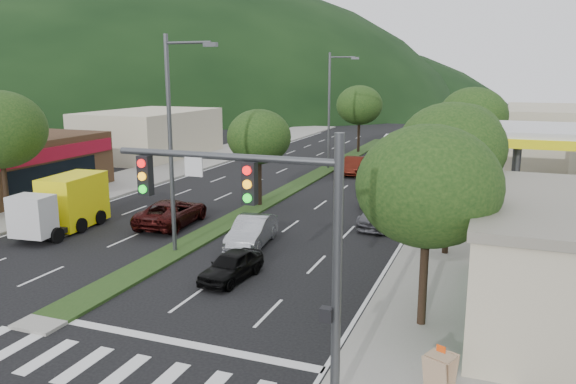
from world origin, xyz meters
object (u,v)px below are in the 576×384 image
at_px(a_frame_sign, 440,371).
at_px(streetlight_mid, 331,105).
at_px(car_queue_b, 383,212).
at_px(motorhome, 396,159).
at_px(tree_r_b, 451,148).
at_px(tree_r_c, 463,136).
at_px(tree_med_near, 259,137).
at_px(tree_r_d, 473,116).
at_px(box_truck, 66,205).
at_px(traffic_signal, 275,226).
at_px(streetlight_near, 174,135).
at_px(car_queue_d, 386,193).
at_px(tree_r_e, 479,111).
at_px(car_queue_c, 354,166).
at_px(sedan_silver, 252,231).
at_px(tree_r_a, 428,186).
at_px(car_queue_f, 416,149).
at_px(car_queue_a, 231,266).
at_px(tree_med_far, 359,105).
at_px(suv_maroon, 172,212).
at_px(car_queue_e, 374,180).

bearing_deg(a_frame_sign, streetlight_mid, 134.62).
bearing_deg(car_queue_b, motorhome, 100.00).
xyz_separation_m(tree_r_b, a_frame_sign, (1.01, -12.14, -4.22)).
relative_size(tree_r_c, tree_med_near, 1.08).
distance_m(tree_r_d, box_truck, 28.73).
bearing_deg(traffic_signal, streetlight_near, 132.77).
distance_m(box_truck, motorhome, 24.56).
bearing_deg(tree_med_near, tree_r_b, -26.57).
xyz_separation_m(streetlight_near, car_queue_d, (7.17, 13.37, -4.83)).
distance_m(tree_r_e, car_queue_c, 13.34).
relative_size(tree_r_d, car_queue_b, 1.45).
xyz_separation_m(sedan_silver, motorhome, (3.59, 19.12, 1.02)).
height_order(tree_r_a, a_frame_sign, tree_r_a).
distance_m(tree_r_b, car_queue_f, 33.19).
xyz_separation_m(tree_r_a, car_queue_c, (-9.28, 27.37, -4.10)).
bearing_deg(traffic_signal, car_queue_a, 124.06).
height_order(sedan_silver, car_queue_a, sedan_silver).
height_order(car_queue_a, car_queue_d, car_queue_d).
xyz_separation_m(tree_r_e, tree_med_far, (-12.00, 4.00, 0.11)).
xyz_separation_m(streetlight_near, box_truck, (-7.72, 1.26, -4.22)).
bearing_deg(box_truck, tree_r_e, -128.00).
relative_size(streetlight_near, car_queue_f, 2.27).
relative_size(tree_r_a, sedan_silver, 1.52).
height_order(streetlight_mid, car_queue_a, streetlight_mid).
xyz_separation_m(streetlight_mid, car_queue_b, (8.03, -16.63, -4.86)).
height_order(sedan_silver, suv_maroon, suv_maroon).
bearing_deg(traffic_signal, tree_r_d, 84.62).
bearing_deg(tree_med_far, tree_r_a, -73.30).
xyz_separation_m(car_queue_e, car_queue_f, (0.43, 17.96, 0.04)).
distance_m(car_queue_f, box_truck, 37.57).
height_order(tree_r_d, car_queue_e, tree_r_d).
bearing_deg(tree_med_far, car_queue_d, -71.94).
relative_size(tree_r_d, tree_r_e, 1.07).
height_order(tree_r_b, sedan_silver, tree_r_b).
xyz_separation_m(streetlight_mid, motorhome, (6.36, -3.62, -3.84)).
bearing_deg(sedan_silver, tree_r_b, 3.55).
height_order(tree_r_c, tree_r_d, tree_r_d).
distance_m(streetlight_near, a_frame_sign, 15.90).
distance_m(tree_med_far, car_queue_b, 29.15).
bearing_deg(tree_r_a, tree_r_e, 90.00).
relative_size(tree_med_far, car_queue_f, 1.58).
distance_m(streetlight_near, car_queue_f, 37.11).
bearing_deg(motorhome, tree_r_e, 56.80).
relative_size(streetlight_near, motorhome, 1.15).
relative_size(sedan_silver, car_queue_a, 1.25).
height_order(tree_r_b, motorhome, tree_r_b).
bearing_deg(tree_r_b, car_queue_b, 130.75).
bearing_deg(suv_maroon, streetlight_near, 121.24).
bearing_deg(car_queue_e, tree_r_b, -61.41).
relative_size(tree_r_e, motorhome, 0.77).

